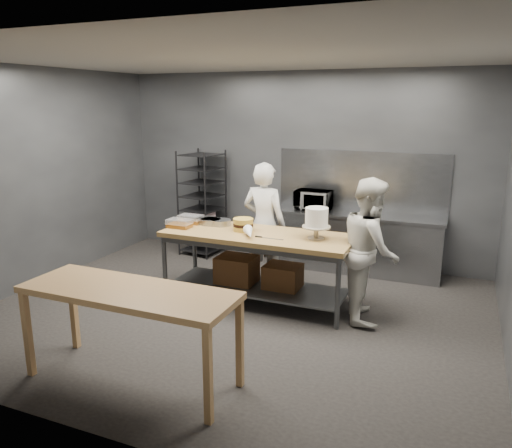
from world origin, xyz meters
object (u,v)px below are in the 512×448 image
at_px(chef_behind, 264,224).
at_px(layer_cake, 243,225).
at_px(near_counter, 129,298).
at_px(frosted_cake_stand, 317,219).
at_px(chef_right, 370,250).
at_px(work_table, 257,259).
at_px(speed_rack, 202,204).
at_px(microwave, 313,200).

distance_m(chef_behind, layer_cake, 0.63).
relative_size(near_counter, chef_behind, 1.15).
bearing_deg(near_counter, frosted_cake_stand, 63.73).
bearing_deg(chef_right, chef_behind, 53.79).
height_order(work_table, frosted_cake_stand, frosted_cake_stand).
relative_size(near_counter, frosted_cake_stand, 5.24).
height_order(near_counter, chef_right, chef_right).
xyz_separation_m(chef_behind, layer_cake, (-0.04, -0.62, 0.13)).
distance_m(speed_rack, microwave, 1.92).
xyz_separation_m(speed_rack, chef_right, (3.09, -1.58, -0.01)).
bearing_deg(microwave, near_counter, -97.98).
bearing_deg(layer_cake, speed_rack, 132.71).
height_order(speed_rack, layer_cake, speed_rack).
bearing_deg(speed_rack, frosted_cake_stand, -33.49).
xyz_separation_m(chef_behind, frosted_cake_stand, (0.93, -0.64, 0.30)).
height_order(chef_right, frosted_cake_stand, chef_right).
height_order(near_counter, speed_rack, speed_rack).
bearing_deg(frosted_cake_stand, chef_right, 3.95).
xyz_separation_m(work_table, chef_behind, (-0.16, 0.64, 0.29)).
bearing_deg(near_counter, chef_right, 52.43).
height_order(work_table, microwave, microwave).
bearing_deg(speed_rack, layer_cake, -47.29).
distance_m(chef_behind, chef_right, 1.68).
relative_size(speed_rack, microwave, 3.23).
bearing_deg(chef_behind, layer_cake, 90.76).
bearing_deg(microwave, chef_right, -54.44).
bearing_deg(chef_right, layer_cake, 75.40).
xyz_separation_m(near_counter, speed_rack, (-1.36, 3.83, 0.04)).
bearing_deg(microwave, frosted_cake_stand, -72.34).
xyz_separation_m(speed_rack, chef_behind, (1.52, -0.98, 0.01)).
bearing_deg(near_counter, layer_cake, 86.93).
bearing_deg(work_table, chef_right, 1.95).
distance_m(speed_rack, chef_behind, 1.81).
distance_m(work_table, chef_right, 1.44).
bearing_deg(layer_cake, near_counter, -93.07).
xyz_separation_m(work_table, speed_rack, (-1.68, 1.62, 0.28)).
bearing_deg(near_counter, chef_behind, 86.78).
bearing_deg(near_counter, speed_rack, 109.56).
bearing_deg(speed_rack, microwave, 2.40).
height_order(near_counter, microwave, microwave).
relative_size(speed_rack, chef_behind, 1.01).
xyz_separation_m(chef_right, microwave, (-1.18, 1.66, 0.20)).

